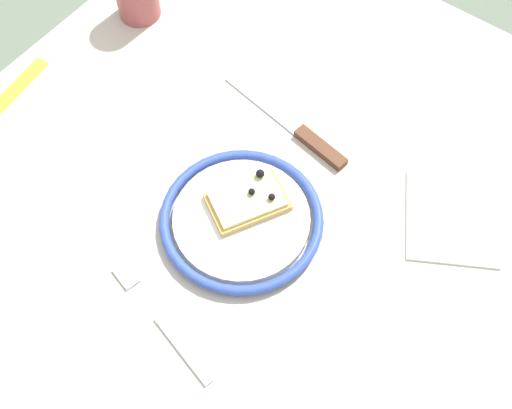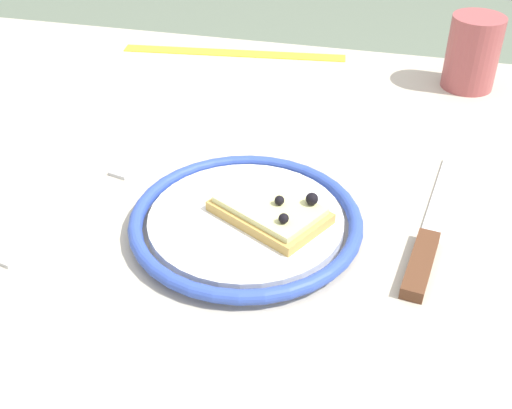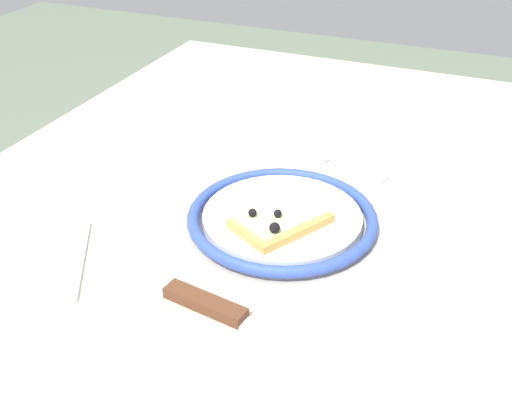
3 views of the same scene
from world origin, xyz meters
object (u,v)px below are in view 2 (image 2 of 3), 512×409
object	(u,v)px
cup	(473,53)
fork	(78,206)
measuring_tape	(234,53)
dining_table	(223,275)
pizza_slice_near	(271,210)
knife	(427,244)
plate	(246,222)

from	to	relation	value
cup	fork	bearing A→B (deg)	-135.44
fork	measuring_tape	bearing A→B (deg)	83.10
dining_table	fork	distance (m)	0.17
dining_table	pizza_slice_near	bearing A→B (deg)	-8.14
dining_table	knife	bearing A→B (deg)	0.10
plate	cup	xyz separation A→B (m)	(0.22, 0.38, 0.04)
plate	measuring_tape	xyz separation A→B (m)	(-0.12, 0.41, -0.01)
fork	knife	bearing A→B (deg)	3.03
plate	knife	xyz separation A→B (m)	(0.17, 0.01, -0.01)
pizza_slice_near	dining_table	bearing A→B (deg)	171.86
fork	measuring_tape	size ratio (longest dim) A/B	0.59
measuring_tape	knife	bearing A→B (deg)	-60.17
dining_table	measuring_tape	distance (m)	0.42
knife	measuring_tape	size ratio (longest dim) A/B	0.71
cup	measuring_tape	distance (m)	0.34
fork	cup	xyz separation A→B (m)	(0.39, 0.38, 0.05)
knife	pizza_slice_near	bearing A→B (deg)	-176.97
pizza_slice_near	cup	distance (m)	0.42
plate	knife	world-z (taller)	plate
dining_table	plate	distance (m)	0.09
pizza_slice_near	measuring_tape	size ratio (longest dim) A/B	0.37
pizza_slice_near	fork	xyz separation A→B (m)	(-0.20, -0.01, -0.02)
plate	measuring_tape	bearing A→B (deg)	106.70
dining_table	fork	size ratio (longest dim) A/B	5.78
knife	cup	bearing A→B (deg)	83.15
pizza_slice_near	plate	bearing A→B (deg)	-165.17
knife	measuring_tape	xyz separation A→B (m)	(-0.30, 0.40, -0.00)
plate	pizza_slice_near	size ratio (longest dim) A/B	1.80
knife	cup	distance (m)	0.37
plate	fork	distance (m)	0.18
fork	cup	distance (m)	0.55
dining_table	plate	bearing A→B (deg)	-24.59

